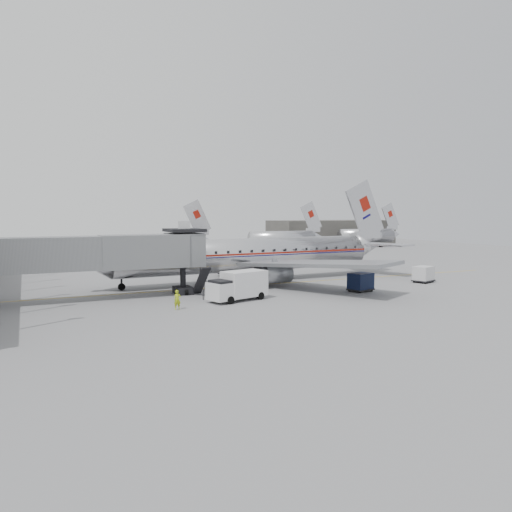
{
  "coord_description": "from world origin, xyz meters",
  "views": [
    {
      "loc": [
        -23.1,
        -43.11,
        7.93
      ],
      "look_at": [
        -0.39,
        5.89,
        3.2
      ],
      "focal_mm": 35.0,
      "sensor_mm": 36.0,
      "label": 1
    }
  ],
  "objects": [
    {
      "name": "distant_aircraft_mid",
      "position": [
        24.21,
        46.0,
        2.73
      ],
      "size": [
        16.39,
        3.2,
        10.26
      ],
      "color": "silver",
      "rests_on": "ground"
    },
    {
      "name": "apron_line",
      "position": [
        3.0,
        6.0,
        0.01
      ],
      "size": [
        60.0,
        0.15,
        0.01
      ],
      "primitive_type": "cube",
      "rotation": [
        0.0,
        0.0,
        1.57
      ],
      "color": "gold",
      "rests_on": "ground"
    },
    {
      "name": "hangar",
      "position": [
        45.0,
        60.0,
        3.0
      ],
      "size": [
        30.0,
        12.0,
        6.0
      ],
      "primitive_type": "cube",
      "color": "#3B3835",
      "rests_on": "ground"
    },
    {
      "name": "baggage_cart_navy",
      "position": [
        7.32,
        -2.5,
        0.99
      ],
      "size": [
        2.76,
        2.36,
        1.86
      ],
      "rotation": [
        0.0,
        0.0,
        0.26
      ],
      "color": "black",
      "rests_on": "ground"
    },
    {
      "name": "service_van",
      "position": [
        -5.86,
        -2.09,
        1.38
      ],
      "size": [
        5.97,
        3.64,
        2.63
      ],
      "rotation": [
        0.0,
        0.0,
        0.29
      ],
      "color": "silver",
      "rests_on": "ground"
    },
    {
      "name": "ramp_worker",
      "position": [
        -12.0,
        -3.87,
        0.81
      ],
      "size": [
        0.6,
        0.41,
        1.61
      ],
      "primitive_type": "imported",
      "rotation": [
        0.0,
        0.0,
        0.04
      ],
      "color": "#A1B815",
      "rests_on": "ground"
    },
    {
      "name": "ground",
      "position": [
        0.0,
        0.0,
        0.0
      ],
      "size": [
        160.0,
        160.0,
        0.0
      ],
      "primitive_type": "plane",
      "color": "slate",
      "rests_on": "ground"
    },
    {
      "name": "jet_bridge",
      "position": [
        -16.66,
        3.67,
        4.18
      ],
      "size": [
        21.0,
        6.2,
        7.1
      ],
      "color": "#5D5F62",
      "rests_on": "ground"
    },
    {
      "name": "distant_aircraft_near",
      "position": [
        -1.79,
        42.0,
        2.73
      ],
      "size": [
        16.39,
        3.2,
        10.26
      ],
      "color": "silver",
      "rests_on": "ground"
    },
    {
      "name": "airliner",
      "position": [
        0.77,
        9.03,
        3.07
      ],
      "size": [
        38.64,
        35.76,
        12.22
      ],
      "rotation": [
        0.0,
        0.0,
        0.04
      ],
      "color": "silver",
      "rests_on": "ground"
    },
    {
      "name": "distant_aircraft_far",
      "position": [
        48.21,
        50.0,
        2.73
      ],
      "size": [
        16.39,
        3.2,
        10.26
      ],
      "color": "silver",
      "rests_on": "ground"
    },
    {
      "name": "baggage_cart_white",
      "position": [
        17.77,
        -0.17,
        0.97
      ],
      "size": [
        2.79,
        2.45,
        1.83
      ],
      "rotation": [
        0.0,
        0.0,
        0.34
      ],
      "color": "silver",
      "rests_on": "ground"
    }
  ]
}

